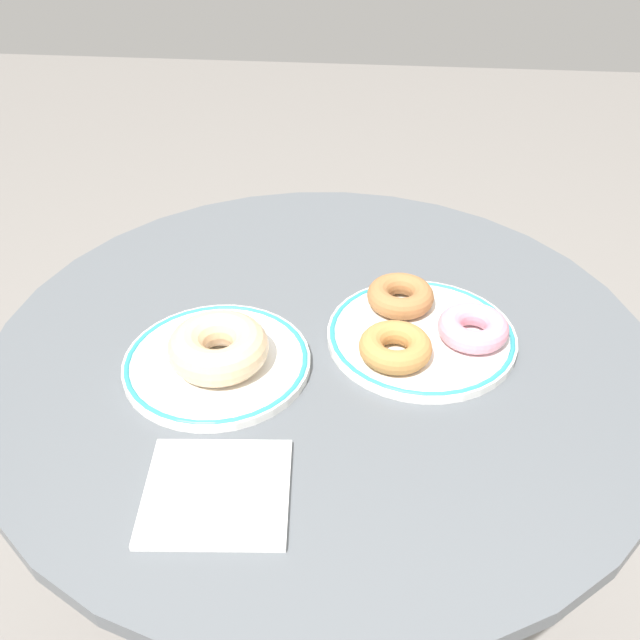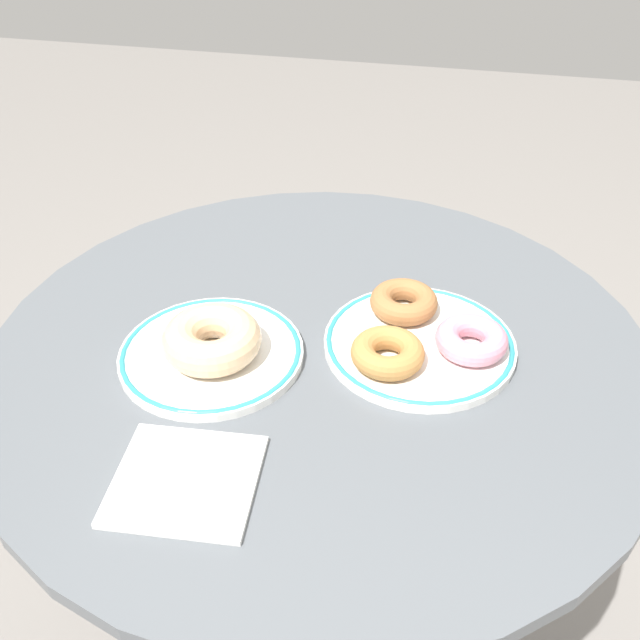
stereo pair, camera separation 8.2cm
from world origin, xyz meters
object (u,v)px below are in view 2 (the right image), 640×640
at_px(plate_right, 419,343).
at_px(donut_cinnamon, 404,302).
at_px(cafe_table, 320,480).
at_px(donut_pink_frosted, 471,340).
at_px(donut_glazed, 212,339).
at_px(plate_left, 212,353).
at_px(donut_old_fashioned, 388,353).
at_px(paper_napkin, 186,480).

distance_m(plate_right, donut_cinnamon, 0.06).
distance_m(cafe_table, donut_pink_frosted, 0.31).
bearing_deg(donut_glazed, plate_right, 18.68).
bearing_deg(cafe_table, donut_pink_frosted, 3.48).
relative_size(plate_left, donut_old_fashioned, 2.56).
relative_size(cafe_table, donut_pink_frosted, 9.65).
relative_size(donut_pink_frosted, donut_cinnamon, 1.00).
bearing_deg(paper_napkin, plate_left, 101.88).
xyz_separation_m(plate_right, donut_pink_frosted, (0.06, -0.00, 0.02)).
distance_m(plate_left, plate_right, 0.23).
height_order(plate_left, donut_glazed, donut_glazed).
height_order(plate_left, donut_pink_frosted, donut_pink_frosted).
bearing_deg(donut_cinnamon, cafe_table, -142.88).
bearing_deg(donut_pink_frosted, plate_right, 175.00).
distance_m(donut_pink_frosted, paper_napkin, 0.34).
height_order(plate_right, donut_pink_frosted, donut_pink_frosted).
bearing_deg(donut_cinnamon, paper_napkin, -118.94).
height_order(donut_glazed, donut_pink_frosted, donut_glazed).
xyz_separation_m(plate_left, donut_cinnamon, (0.20, 0.12, 0.02)).
height_order(donut_cinnamon, donut_old_fashioned, same).
bearing_deg(cafe_table, donut_old_fashioned, -21.61).
distance_m(plate_right, donut_old_fashioned, 0.06).
bearing_deg(donut_old_fashioned, donut_pink_frosted, 26.11).
distance_m(donut_cinnamon, paper_napkin, 0.33).
bearing_deg(cafe_table, donut_glazed, -151.19).
height_order(cafe_table, paper_napkin, paper_napkin).
xyz_separation_m(plate_right, donut_old_fashioned, (-0.03, -0.05, 0.02)).
relative_size(cafe_table, plate_right, 3.56).
xyz_separation_m(donut_glazed, donut_pink_frosted, (0.27, 0.07, -0.01)).
relative_size(cafe_table, donut_old_fashioned, 9.65).
height_order(cafe_table, plate_left, plate_left).
xyz_separation_m(donut_cinnamon, donut_old_fashioned, (-0.01, -0.10, 0.00)).
height_order(plate_right, donut_cinnamon, donut_cinnamon).
distance_m(donut_glazed, donut_pink_frosted, 0.28).
distance_m(donut_cinnamon, donut_old_fashioned, 0.10).
bearing_deg(donut_pink_frosted, plate_left, -167.23).
bearing_deg(plate_left, donut_cinnamon, 30.88).
relative_size(donut_pink_frosted, paper_napkin, 0.61).
relative_size(cafe_table, paper_napkin, 5.92).
bearing_deg(donut_old_fashioned, paper_napkin, -128.79).
xyz_separation_m(cafe_table, donut_cinnamon, (0.09, 0.06, 0.26)).
distance_m(cafe_table, donut_glazed, 0.29).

